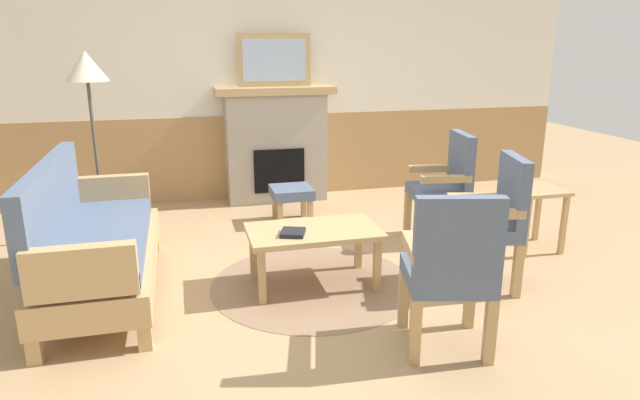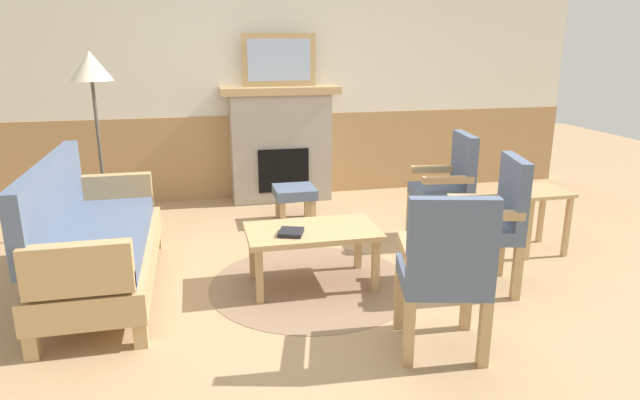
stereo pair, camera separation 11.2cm
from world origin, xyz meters
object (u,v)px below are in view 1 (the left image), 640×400
object	(u,v)px
fireplace	(276,143)
coffee_table	(313,236)
framed_picture	(274,60)
book_on_table	(293,233)
footstool	(292,195)
armchair_front_left	(451,266)
armchair_by_window_left	(493,216)
armchair_near_fireplace	(446,182)
floor_lamp_by_couch	(87,79)
couch	(94,243)
side_table	(534,201)

from	to	relation	value
fireplace	coffee_table	distance (m)	2.37
framed_picture	book_on_table	size ratio (longest dim) A/B	4.46
footstool	armchair_front_left	world-z (taller)	armchair_front_left
armchair_by_window_left	armchair_near_fireplace	bearing A→B (deg)	82.82
coffee_table	footstool	bearing A→B (deg)	84.50
floor_lamp_by_couch	armchair_front_left	bearing A→B (deg)	-49.35
coffee_table	armchair_by_window_left	bearing A→B (deg)	-14.31
couch	footstool	world-z (taller)	couch
fireplace	armchair_near_fireplace	world-z (taller)	fireplace
framed_picture	footstool	world-z (taller)	framed_picture
fireplace	floor_lamp_by_couch	size ratio (longest dim) A/B	0.77
armchair_near_fireplace	armchair_by_window_left	size ratio (longest dim) A/B	1.00
book_on_table	armchair_by_window_left	distance (m)	1.46
footstool	side_table	xyz separation A→B (m)	(1.87, -1.25, 0.15)
framed_picture	armchair_near_fireplace	world-z (taller)	framed_picture
couch	coffee_table	size ratio (longest dim) A/B	1.88
side_table	armchair_by_window_left	bearing A→B (deg)	-142.44
framed_picture	side_table	world-z (taller)	framed_picture
fireplace	armchair_near_fireplace	bearing A→B (deg)	-53.32
armchair_by_window_left	side_table	world-z (taller)	armchair_by_window_left
framed_picture	floor_lamp_by_couch	xyz separation A→B (m)	(-1.77, -0.92, -0.11)
footstool	armchair_near_fireplace	distance (m)	1.52
armchair_by_window_left	floor_lamp_by_couch	distance (m)	3.51
couch	framed_picture	bearing A→B (deg)	52.07
fireplace	framed_picture	distance (m)	0.91
armchair_by_window_left	side_table	size ratio (longest dim) A/B	1.78
coffee_table	side_table	bearing A→B (deg)	7.25
fireplace	armchair_front_left	world-z (taller)	fireplace
floor_lamp_by_couch	armchair_by_window_left	bearing A→B (deg)	-31.26
coffee_table	fireplace	bearing A→B (deg)	86.59
armchair_front_left	book_on_table	bearing A→B (deg)	125.14
armchair_near_fireplace	fireplace	bearing A→B (deg)	126.68
couch	floor_lamp_by_couch	bearing A→B (deg)	94.47
fireplace	couch	bearing A→B (deg)	-127.93
fireplace	armchair_near_fireplace	size ratio (longest dim) A/B	1.33
armchair_near_fireplace	floor_lamp_by_couch	distance (m)	3.24
armchair_front_left	armchair_near_fireplace	bearing A→B (deg)	64.13
couch	coffee_table	xyz separation A→B (m)	(1.53, -0.21, -0.01)
floor_lamp_by_couch	fireplace	bearing A→B (deg)	27.48
framed_picture	couch	distance (m)	2.96
armchair_front_left	floor_lamp_by_couch	world-z (taller)	floor_lamp_by_couch
book_on_table	armchair_by_window_left	size ratio (longest dim) A/B	0.18
armchair_near_fireplace	armchair_front_left	size ratio (longest dim) A/B	1.00
fireplace	coffee_table	world-z (taller)	fireplace
couch	armchair_by_window_left	bearing A→B (deg)	-10.72
book_on_table	side_table	bearing A→B (deg)	8.84
footstool	side_table	world-z (taller)	side_table
framed_picture	book_on_table	distance (m)	2.69
fireplace	footstool	distance (m)	0.93
armchair_near_fireplace	armchair_by_window_left	world-z (taller)	same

